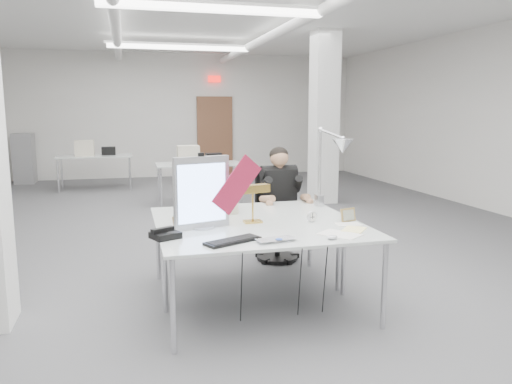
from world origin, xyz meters
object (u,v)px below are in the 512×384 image
desk_main (270,235)px  architect_lamp (329,169)px  office_chair (277,217)px  laptop (279,241)px  seated_person (279,185)px  monitor (202,193)px  beige_monitor (215,195)px  desk_phone (165,235)px  bankers_lamp (253,202)px

desk_main → architect_lamp: 1.19m
desk_main → architect_lamp: size_ratio=2.16×
office_chair → laptop: size_ratio=3.33×
laptop → seated_person: bearing=62.5°
monitor → architect_lamp: architect_lamp is taller
desk_main → beige_monitor: bearing=106.8°
office_chair → architect_lamp: (0.26, -0.88, 0.65)m
beige_monitor → architect_lamp: size_ratio=0.43×
office_chair → desk_phone: 2.13m
office_chair → desk_main: bearing=-112.4°
bankers_lamp → desk_phone: (-0.80, -0.37, -0.16)m
architect_lamp → laptop: bearing=-128.8°
seated_person → desk_phone: size_ratio=4.36×
desk_phone → architect_lamp: 1.85m
office_chair → desk_phone: office_chair is taller
seated_person → bankers_lamp: (-0.60, -1.16, 0.04)m
office_chair → seated_person: (0.00, -0.05, 0.38)m
seated_person → bankers_lamp: bearing=-121.0°
bankers_lamp → beige_monitor: (-0.24, 0.53, -0.01)m
desk_main → monitor: size_ratio=2.92×
bankers_lamp → desk_phone: bearing=-170.7°
monitor → architect_lamp: bearing=1.9°
bankers_lamp → office_chair: bearing=48.2°
bankers_lamp → architect_lamp: size_ratio=0.45×
office_chair → bankers_lamp: (-0.60, -1.21, 0.42)m
monitor → desk_phone: bearing=-157.2°
desk_main → monitor: bearing=148.2°
desk_phone → bankers_lamp: bearing=-0.2°
bankers_lamp → monitor: bearing=176.9°
bankers_lamp → desk_phone: size_ratio=1.83×
bankers_lamp → architect_lamp: 0.96m
bankers_lamp → desk_phone: 0.90m
seated_person → beige_monitor: 1.05m
monitor → bankers_lamp: size_ratio=1.66×
office_chair → architect_lamp: size_ratio=1.25×
monitor → laptop: (0.49, -0.62, -0.30)m
seated_person → beige_monitor: (-0.85, -0.62, 0.03)m
office_chair → monitor: size_ratio=1.69×
seated_person → office_chair: bearing=86.6°
desk_main → architect_lamp: architect_lamp is taller
beige_monitor → architect_lamp: bearing=-16.3°
bankers_lamp → seated_person: bearing=47.2°
monitor → bankers_lamp: bearing=-3.8°
laptop → bankers_lamp: bankers_lamp is taller
office_chair → laptop: 2.03m
desk_main → desk_phone: bearing=176.4°
office_chair → seated_person: size_ratio=1.17×
bankers_lamp → beige_monitor: bankers_lamp is taller
laptop → beige_monitor: beige_monitor is taller
laptop → desk_main: bearing=75.7°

